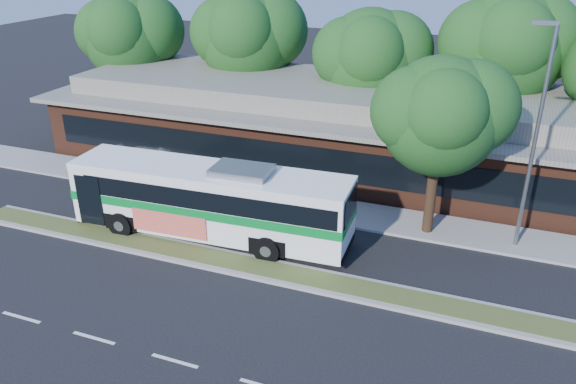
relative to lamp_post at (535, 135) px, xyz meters
name	(u,v)px	position (x,y,z in m)	size (l,w,h in m)	color
ground	(244,276)	(-9.56, -6.00, -4.90)	(120.00, 120.00, 0.00)	black
median_strip	(251,266)	(-9.56, -5.40, -4.83)	(26.00, 1.10, 0.15)	#414D20
sidewalk	(301,205)	(-9.56, 0.40, -4.84)	(44.00, 2.60, 0.12)	gray
parking_lot	(53,139)	(-27.56, 4.00, -4.90)	(14.00, 12.00, 0.01)	black
plaza_building	(340,124)	(-9.56, 6.99, -2.77)	(33.20, 11.20, 4.45)	#512819
lamp_post	(535,135)	(0.00, 0.00, 0.00)	(0.93, 0.18, 9.07)	slate
tree_bg_a	(136,35)	(-24.15, 9.14, 0.97)	(6.47, 5.80, 8.63)	black
tree_bg_b	(254,35)	(-16.13, 10.14, 1.24)	(6.69, 6.00, 9.00)	black
tree_bg_c	(378,57)	(-8.16, 9.13, 0.69)	(6.24, 5.60, 8.26)	black
tree_bg_d	(514,47)	(-1.12, 10.15, 1.52)	(6.91, 6.20, 9.37)	black
transit_bus	(211,196)	(-12.12, -3.60, -3.03)	(12.10, 3.18, 3.37)	white
sedan	(156,158)	(-18.56, 2.02, -4.27)	(1.79, 4.40, 1.28)	silver
sidewalk_tree	(450,114)	(-3.22, 0.04, 0.46)	(5.38, 4.82, 7.67)	black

